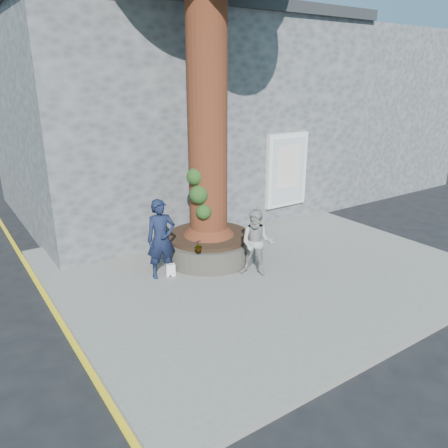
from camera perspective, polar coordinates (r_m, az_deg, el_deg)
ground at (r=9.06m, az=0.58°, el=-10.21°), size 120.00×120.00×0.00m
pavement at (r=10.56m, az=4.21°, el=-5.49°), size 9.00×8.00×0.12m
yellow_line at (r=8.82m, az=-20.34°, el=-12.36°), size 0.10×30.00×0.01m
stone_shop at (r=15.45m, az=-7.19°, el=14.08°), size 10.30×8.30×6.30m
neighbour_shop at (r=20.38m, az=13.90°, el=14.37°), size 6.00×8.00×6.00m
planter at (r=10.80m, az=-1.96°, el=-2.85°), size 2.30×2.30×0.60m
man at (r=9.64m, az=-8.21°, el=-1.95°), size 0.72×0.54×1.78m
woman at (r=9.69m, az=4.30°, el=-2.49°), size 0.93×0.94×1.53m
shopping_bag at (r=9.92m, az=-6.98°, el=-5.98°), size 0.23×0.18×0.28m
plant_a at (r=10.43m, az=4.46°, el=-0.75°), size 0.23×0.18×0.38m
plant_b at (r=10.42m, az=4.46°, el=-0.59°), size 0.32×0.32×0.45m
plant_c at (r=9.56m, az=-3.37°, el=-2.87°), size 0.18×0.18×0.30m
plant_d at (r=10.96m, az=-8.13°, el=-0.23°), size 0.32×0.33×0.27m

